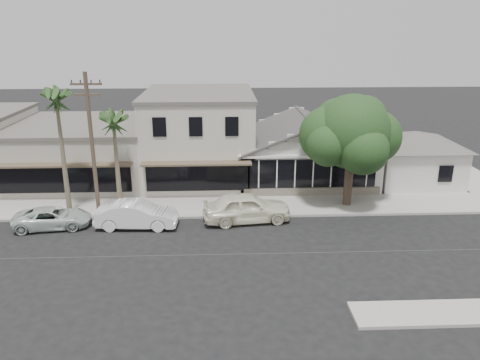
{
  "coord_description": "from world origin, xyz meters",
  "views": [
    {
      "loc": [
        -1.35,
        -22.17,
        11.44
      ],
      "look_at": [
        -0.16,
        6.0,
        2.15
      ],
      "focal_mm": 35.0,
      "sensor_mm": 36.0,
      "label": 1
    }
  ],
  "objects_px": {
    "utility_pole": "(92,144)",
    "car_0": "(247,207)",
    "car_1": "(137,215)",
    "car_2": "(53,218)",
    "shade_tree": "(350,133)"
  },
  "relations": [
    {
      "from": "car_0",
      "to": "shade_tree",
      "type": "relative_size",
      "value": 0.71
    },
    {
      "from": "car_2",
      "to": "shade_tree",
      "type": "xyz_separation_m",
      "value": [
        18.36,
        2.92,
        4.3
      ]
    },
    {
      "from": "utility_pole",
      "to": "car_0",
      "type": "relative_size",
      "value": 1.69
    },
    {
      "from": "utility_pole",
      "to": "shade_tree",
      "type": "xyz_separation_m",
      "value": [
        15.94,
        1.66,
        0.12
      ]
    },
    {
      "from": "car_0",
      "to": "car_1",
      "type": "relative_size",
      "value": 1.1
    },
    {
      "from": "car_0",
      "to": "car_2",
      "type": "height_order",
      "value": "car_0"
    },
    {
      "from": "shade_tree",
      "to": "car_1",
      "type": "bearing_deg",
      "value": -167.01
    },
    {
      "from": "car_1",
      "to": "shade_tree",
      "type": "distance_m",
      "value": 14.31
    },
    {
      "from": "car_0",
      "to": "shade_tree",
      "type": "bearing_deg",
      "value": -77.23
    },
    {
      "from": "car_1",
      "to": "shade_tree",
      "type": "xyz_separation_m",
      "value": [
        13.36,
        3.08,
        4.11
      ]
    },
    {
      "from": "car_2",
      "to": "shade_tree",
      "type": "height_order",
      "value": "shade_tree"
    },
    {
      "from": "utility_pole",
      "to": "car_2",
      "type": "distance_m",
      "value": 4.98
    },
    {
      "from": "car_2",
      "to": "shade_tree",
      "type": "distance_m",
      "value": 19.08
    },
    {
      "from": "utility_pole",
      "to": "shade_tree",
      "type": "bearing_deg",
      "value": 5.94
    },
    {
      "from": "utility_pole",
      "to": "car_0",
      "type": "height_order",
      "value": "utility_pole"
    }
  ]
}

